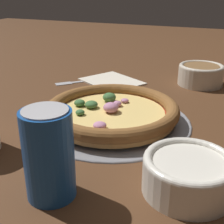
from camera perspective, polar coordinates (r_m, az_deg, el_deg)
ground_plane at (r=0.64m, az=-0.00°, el=-1.83°), size 3.00×3.00×0.00m
pizza_tray at (r=0.64m, az=-0.00°, el=-1.54°), size 0.32×0.32×0.01m
pizza at (r=0.63m, az=-0.04°, el=0.21°), size 0.27×0.27×0.04m
bowl_near at (r=0.44m, az=13.78°, el=-10.81°), size 0.12×0.12×0.05m
bowl_far at (r=0.90m, az=15.93°, el=6.75°), size 0.12×0.12×0.06m
napkin at (r=0.90m, az=-0.05°, el=5.74°), size 0.20×0.19×0.01m
fork at (r=0.91m, az=-5.08°, el=5.68°), size 0.15×0.15×0.00m
beverage_can at (r=0.41m, az=-11.49°, el=-7.63°), size 0.07×0.07×0.12m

